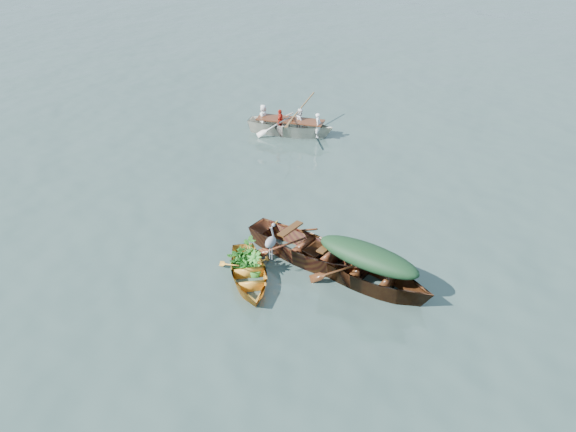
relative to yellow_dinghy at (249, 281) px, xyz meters
name	(u,v)px	position (x,y,z in m)	size (l,w,h in m)	color
ground	(263,290)	(0.48, -0.16, 0.00)	(140.00, 140.00, 0.00)	#374D46
yellow_dinghy	(249,281)	(0.00, 0.00, 0.00)	(1.28, 2.95, 0.78)	gold
green_tarp_boat	(365,284)	(2.55, 1.07, 0.00)	(1.44, 4.63, 1.10)	#43270F
open_wooden_boat	(309,261)	(0.95, 1.37, 0.00)	(1.50, 4.83, 1.16)	brown
rowed_boat	(290,135)	(-3.01, 8.56, 0.00)	(1.37, 4.55, 1.10)	white
green_tarp_cover	(368,256)	(2.55, 1.07, 0.81)	(0.79, 2.55, 0.52)	#15341B
thwart_benches	(309,241)	(0.95, 1.37, 0.60)	(0.90, 2.42, 0.04)	#43260F
heron	(271,247)	(0.41, 0.37, 0.85)	(0.28, 0.40, 0.92)	gray
dinghy_weeds	(246,244)	(-0.31, 0.45, 0.69)	(0.70, 0.90, 0.60)	#25641A
rowers	(290,111)	(-3.01, 8.56, 0.93)	(1.23, 3.19, 0.76)	white
oars	(290,120)	(-3.01, 8.56, 0.58)	(2.60, 0.60, 0.06)	brown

